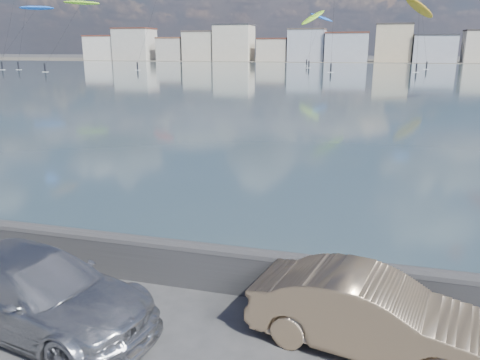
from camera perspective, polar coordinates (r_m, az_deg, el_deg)
name	(u,v)px	position (r m, az deg, el deg)	size (l,w,h in m)	color
ground	(125,356)	(8.99, -13.87, -20.14)	(700.00, 700.00, 0.00)	#333335
bay_water	(351,75)	(97.97, 13.41, 12.33)	(500.00, 177.00, 0.00)	#2C4A51
far_shore_strip	(363,61)	(206.36, 14.72, 13.85)	(500.00, 60.00, 0.00)	#4C473D
seawall	(182,261)	(10.78, -7.08, -9.76)	(400.00, 0.36, 1.08)	#28282B
far_buildings	(366,46)	(192.27, 15.16, 15.51)	(240.79, 13.26, 14.60)	white
car_silver	(35,291)	(9.97, -23.72, -12.27)	(2.08, 5.11, 1.48)	#B0B2B8
car_champagne	(370,313)	(8.87, 15.62, -15.39)	(1.49, 4.27, 1.41)	tan
kitesurfer_5	(321,18)	(157.75, 9.84, 18.84)	(7.34, 14.17, 16.28)	blue
kitesurfer_6	(419,8)	(123.52, 21.03, 18.97)	(9.13, 15.71, 16.98)	#BF8C19
kitesurfer_9	(81,4)	(128.80, -18.81, 19.69)	(9.28, 18.41, 16.61)	#8CD826
kitesurfer_10	(36,9)	(141.75, -23.57, 18.60)	(8.15, 17.36, 16.14)	blue
kitesurfer_17	(313,18)	(145.00, 8.86, 18.90)	(7.61, 17.33, 16.43)	#8CD826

